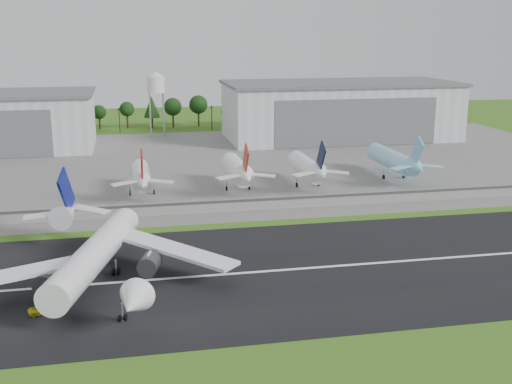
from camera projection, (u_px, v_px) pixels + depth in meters
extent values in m
plane|color=#3A6016|center=(239.00, 294.00, 118.59)|extent=(600.00, 600.00, 0.00)
cube|color=black|center=(230.00, 274.00, 128.08)|extent=(320.00, 60.00, 0.10)
cube|color=white|center=(230.00, 274.00, 128.06)|extent=(220.00, 1.00, 0.02)
cube|color=slate|center=(181.00, 164.00, 232.57)|extent=(320.00, 150.00, 0.10)
cube|color=gray|center=(203.00, 207.00, 170.41)|extent=(240.00, 0.50, 3.50)
cube|color=#38383A|center=(203.00, 203.00, 169.82)|extent=(240.00, 0.12, 0.70)
cube|color=silver|center=(339.00, 111.00, 286.87)|extent=(100.00, 45.00, 24.00)
cube|color=#595B60|center=(340.00, 83.00, 283.78)|extent=(102.00, 47.00, 1.20)
cube|color=#595B60|center=(357.00, 123.00, 265.83)|extent=(70.00, 0.30, 19.68)
cylinder|color=#99999E|center=(151.00, 116.00, 287.48)|extent=(0.50, 0.50, 20.00)
cylinder|color=#99999E|center=(163.00, 114.00, 294.34)|extent=(0.50, 0.50, 20.00)
cylinder|color=silver|center=(156.00, 85.00, 287.60)|extent=(8.00, 8.00, 7.00)
cone|color=silver|center=(155.00, 74.00, 286.44)|extent=(8.40, 8.40, 2.40)
cylinder|color=white|center=(95.00, 254.00, 121.58)|extent=(17.23, 43.97, 5.80)
cone|color=white|center=(133.00, 302.00, 99.95)|extent=(7.18, 7.32, 5.80)
cone|color=white|center=(67.00, 213.00, 144.21)|extent=(7.69, 10.14, 5.51)
cube|color=navy|center=(66.00, 191.00, 142.48)|extent=(3.00, 9.33, 11.13)
cube|color=white|center=(174.00, 249.00, 126.61)|extent=(24.13, 23.20, 2.65)
cylinder|color=#333338|center=(150.00, 264.00, 123.30)|extent=(5.12, 6.31, 3.80)
cube|color=white|center=(90.00, 209.00, 145.87)|extent=(9.28, 7.62, 0.98)
cube|color=white|center=(13.00, 275.00, 113.49)|extent=(28.51, 11.50, 2.65)
cylinder|color=#333338|center=(48.00, 281.00, 114.99)|extent=(5.12, 6.31, 3.80)
cube|color=white|center=(45.00, 215.00, 141.49)|extent=(9.14, 3.62, 0.98)
cube|color=#99999E|center=(102.00, 283.00, 119.23)|extent=(17.58, 31.58, 3.20)
cylinder|color=black|center=(70.00, 279.00, 123.52)|extent=(0.78, 1.55, 1.50)
imported|color=yellow|center=(43.00, 310.00, 110.16)|extent=(5.27, 3.43, 1.35)
cylinder|color=white|center=(141.00, 175.00, 190.26)|extent=(5.20, 24.00, 5.20)
cone|color=white|center=(143.00, 184.00, 175.29)|extent=(4.94, 7.00, 4.94)
cube|color=maroon|center=(142.00, 166.00, 174.59)|extent=(0.45, 8.59, 10.02)
cylinder|color=#99999E|center=(130.00, 191.00, 188.69)|extent=(0.32, 0.32, 3.00)
cylinder|color=#99999E|center=(154.00, 190.00, 190.05)|extent=(0.32, 0.32, 3.00)
cylinder|color=black|center=(130.00, 193.00, 188.87)|extent=(0.40, 1.40, 1.40)
cylinder|color=white|center=(237.00, 169.00, 195.71)|extent=(6.13, 24.00, 6.13)
cone|color=white|center=(246.00, 177.00, 180.74)|extent=(5.82, 7.00, 5.82)
cube|color=#9A1F0B|center=(246.00, 160.00, 180.04)|extent=(0.45, 8.59, 10.02)
cylinder|color=#99999E|center=(227.00, 186.00, 194.26)|extent=(0.32, 0.32, 3.00)
cylinder|color=#99999E|center=(249.00, 185.00, 195.61)|extent=(0.32, 0.32, 3.00)
cylinder|color=black|center=(227.00, 188.00, 194.43)|extent=(0.40, 1.40, 1.40)
cylinder|color=white|center=(306.00, 167.00, 199.99)|extent=(5.92, 24.00, 5.92)
cone|color=white|center=(321.00, 174.00, 185.02)|extent=(5.62, 7.00, 5.62)
cube|color=black|center=(321.00, 158.00, 184.32)|extent=(0.45, 8.59, 10.02)
cylinder|color=#99999E|center=(297.00, 183.00, 198.51)|extent=(0.32, 0.32, 3.00)
cylinder|color=#99999E|center=(318.00, 182.00, 199.86)|extent=(0.32, 0.32, 3.00)
cylinder|color=black|center=(297.00, 185.00, 198.68)|extent=(0.40, 1.40, 1.40)
cylinder|color=#8FD0F8|center=(392.00, 160.00, 210.65)|extent=(6.13, 30.00, 6.13)
cone|color=#8FD0F8|center=(417.00, 168.00, 192.83)|extent=(5.82, 7.00, 5.82)
cube|color=#6DB2E0|center=(417.00, 152.00, 192.12)|extent=(0.45, 8.59, 10.02)
cylinder|color=#99999E|center=(384.00, 175.00, 209.19)|extent=(0.32, 0.32, 3.00)
cylinder|color=#99999E|center=(404.00, 174.00, 210.54)|extent=(0.32, 0.32, 3.00)
cylinder|color=black|center=(384.00, 177.00, 209.36)|extent=(0.40, 1.40, 1.40)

